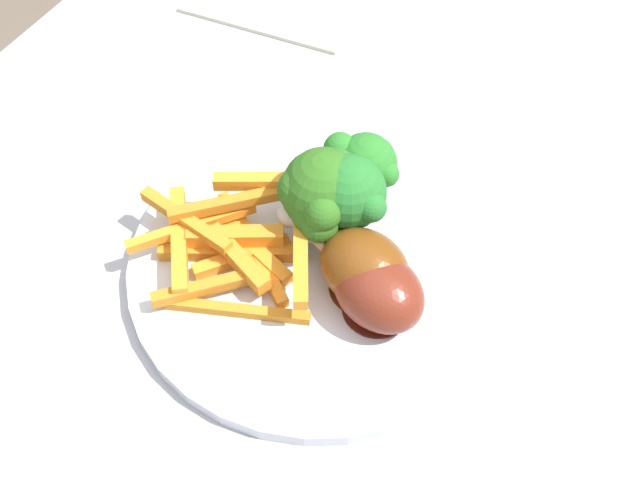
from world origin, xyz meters
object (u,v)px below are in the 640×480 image
Objects in this scene: broccoli_floret_back at (364,164)px; carrot_fries_pile at (235,242)px; dinner_plate at (320,262)px; chicken_drumstick_far at (374,287)px; chicken_drumstick_near at (360,265)px; broccoli_floret_front at (346,191)px; broccoli_floret_middle at (321,196)px; dining_table at (274,357)px.

broccoli_floret_back is 0.39× the size of carrot_fries_pile.
chicken_drumstick_far reaches higher than dinner_plate.
chicken_drumstick_near is (-0.01, -0.04, 0.03)m from dinner_plate.
broccoli_floret_front is 0.62× the size of chicken_drumstick_near.
broccoli_floret_front is at bearing 42.07° from chicken_drumstick_far.
broccoli_floret_middle is 0.06m from chicken_drumstick_near.
dining_table is 9.42× the size of chicken_drumstick_near.
carrot_fries_pile is (-0.03, 0.06, 0.02)m from dinner_plate.
dinner_plate is 0.06m from carrot_fries_pile.
broccoli_floret_back is 0.08m from chicken_drumstick_near.
chicken_drumstick_far is at bearing -84.63° from dining_table.
broccoli_floret_front is 0.09m from carrot_fries_pile.
broccoli_floret_back is at bearing -32.55° from carrot_fries_pile.
carrot_fries_pile is 0.09m from chicken_drumstick_near.
dining_table is 0.14m from carrot_fries_pile.
broccoli_floret_back is 0.52× the size of chicken_drumstick_near.
broccoli_floret_middle is 1.22× the size of broccoli_floret_back.
broccoli_floret_front is 0.07m from chicken_drumstick_far.
dinner_plate is 1.78× the size of carrot_fries_pile.
broccoli_floret_front reaches higher than chicken_drumstick_near.
dining_table is at bearing 161.18° from broccoli_floret_back.
chicken_drumstick_far reaches higher than carrot_fries_pile.
chicken_drumstick_near is (-0.08, -0.03, -0.01)m from broccoli_floret_back.
broccoli_floret_middle is at bearing 57.21° from chicken_drumstick_near.
broccoli_floret_middle reaches higher than broccoli_floret_front.
dinner_plate is at bearing 177.52° from broccoli_floret_back.
broccoli_floret_front reaches higher than broccoli_floret_back.
broccoli_floret_middle reaches higher than chicken_drumstick_near.
dining_table is 0.13m from dinner_plate.
chicken_drumstick_far is (-0.04, -0.06, -0.02)m from broccoli_floret_middle.
broccoli_floret_middle is 0.64× the size of chicken_drumstick_far.
dinner_plate is 0.05m from broccoli_floret_middle.
dining_table is at bearing -96.73° from carrot_fries_pile.
broccoli_floret_front is at bearing 37.08° from chicken_drumstick_near.
broccoli_floret_front is 0.02m from broccoli_floret_middle.
carrot_fries_pile reaches higher than dinner_plate.
broccoli_floret_back is 0.11m from carrot_fries_pile.
chicken_drumstick_far is at bearing -150.93° from broccoli_floret_back.
chicken_drumstick_far is (0.01, -0.08, 0.15)m from dining_table.
dinner_plate is 3.76× the size of broccoli_floret_middle.
dining_table is at bearing 148.61° from broccoli_floret_front.
broccoli_floret_back is (0.05, -0.01, -0.01)m from broccoli_floret_middle.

